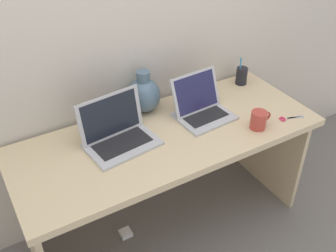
{
  "coord_description": "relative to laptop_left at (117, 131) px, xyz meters",
  "views": [
    {
      "loc": [
        -0.87,
        -1.48,
        1.99
      ],
      "look_at": [
        0.0,
        0.0,
        0.78
      ],
      "focal_mm": 42.87,
      "sensor_mm": 36.0,
      "label": 1
    }
  ],
  "objects": [
    {
      "name": "ground_plane",
      "position": [
        0.26,
        -0.08,
        -0.79
      ],
      "size": [
        6.0,
        6.0,
        0.0
      ],
      "primitive_type": "plane",
      "color": "slate"
    },
    {
      "name": "back_wall",
      "position": [
        0.26,
        0.29,
        0.41
      ],
      "size": [
        4.4,
        0.04,
        2.4
      ],
      "primitive_type": "cube",
      "color": "beige",
      "rests_on": "ground"
    },
    {
      "name": "desk",
      "position": [
        0.26,
        -0.08,
        -0.21
      ],
      "size": [
        1.66,
        0.66,
        0.73
      ],
      "color": "#D1B78C",
      "rests_on": "ground"
    },
    {
      "name": "laptop_left",
      "position": [
        0.0,
        0.0,
        0.0
      ],
      "size": [
        0.38,
        0.29,
        0.24
      ],
      "color": "#B2B2B7",
      "rests_on": "desk"
    },
    {
      "name": "laptop_right",
      "position": [
        0.51,
        -0.01,
        -0.0
      ],
      "size": [
        0.32,
        0.27,
        0.23
      ],
      "color": "#B2B2B7",
      "rests_on": "desk"
    },
    {
      "name": "green_vase",
      "position": [
        0.26,
        0.19,
        0.04
      ],
      "size": [
        0.19,
        0.19,
        0.25
      ],
      "color": "slate",
      "rests_on": "desk"
    },
    {
      "name": "coffee_mug",
      "position": [
        0.71,
        -0.27,
        -0.01
      ],
      "size": [
        0.13,
        0.09,
        0.1
      ],
      "color": "#B23D33",
      "rests_on": "desk"
    },
    {
      "name": "pen_cup",
      "position": [
        0.93,
        0.16,
        -0.01
      ],
      "size": [
        0.07,
        0.07,
        0.18
      ],
      "color": "black",
      "rests_on": "desk"
    },
    {
      "name": "scissors",
      "position": [
        0.9,
        -0.29,
        -0.06
      ],
      "size": [
        0.15,
        0.07,
        0.01
      ],
      "color": "#B7B7BC",
      "rests_on": "desk"
    },
    {
      "name": "power_brick",
      "position": [
        -0.01,
        -0.0,
        -0.78
      ],
      "size": [
        0.07,
        0.07,
        0.03
      ],
      "primitive_type": "cube",
      "color": "white",
      "rests_on": "ground"
    }
  ]
}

